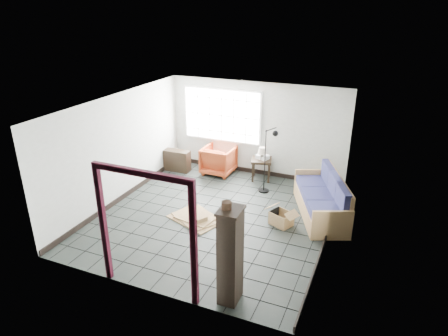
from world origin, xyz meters
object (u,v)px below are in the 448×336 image
at_px(armchair, 219,159).
at_px(tall_shelf, 230,255).
at_px(futon_sofa, 323,200).
at_px(side_table, 261,163).

height_order(armchair, tall_shelf, tall_shelf).
xyz_separation_m(futon_sofa, tall_shelf, (-0.88, -3.46, 0.50)).
distance_m(futon_sofa, tall_shelf, 3.60).
relative_size(futon_sofa, tall_shelf, 1.41).
height_order(armchair, side_table, armchair).
bearing_deg(armchair, futon_sofa, 158.80).
distance_m(armchair, side_table, 1.25).
height_order(side_table, tall_shelf, tall_shelf).
bearing_deg(futon_sofa, side_table, 122.36).
relative_size(futon_sofa, armchair, 2.72).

